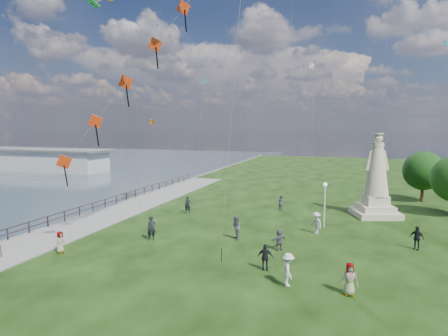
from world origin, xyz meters
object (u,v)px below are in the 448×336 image
(person_6, at_px, (188,205))
(person_9, at_px, (417,238))
(person_11, at_px, (279,240))
(person_7, at_px, (281,203))
(person_8, at_px, (316,223))
(pier_pavilion, at_px, (42,159))
(person_1, at_px, (236,228))
(person_4, at_px, (350,279))
(person_10, at_px, (60,242))
(person_3, at_px, (265,257))
(person_2, at_px, (288,270))
(person_0, at_px, (152,228))
(lamppost, at_px, (325,195))
(statue, at_px, (376,185))

(person_6, xyz_separation_m, person_9, (19.84, -5.00, -0.01))
(person_6, bearing_deg, person_11, -53.01)
(person_7, height_order, person_8, person_8)
(pier_pavilion, relative_size, person_1, 16.12)
(person_4, relative_size, person_10, 1.14)
(person_9, bearing_deg, person_3, -111.72)
(pier_pavilion, distance_m, person_11, 66.02)
(person_4, height_order, person_11, person_4)
(person_7, bearing_deg, person_2, 142.36)
(person_2, height_order, person_9, person_2)
(person_6, bearing_deg, person_8, -29.41)
(person_2, xyz_separation_m, person_9, (7.68, 8.95, -0.07))
(person_10, bearing_deg, pier_pavilion, 50.31)
(person_3, bearing_deg, person_9, -143.86)
(person_0, relative_size, person_10, 1.23)
(person_7, distance_m, person_11, 12.84)
(pier_pavilion, height_order, person_6, pier_pavilion)
(person_1, relative_size, person_10, 1.24)
(lamppost, height_order, person_11, lamppost)
(person_9, bearing_deg, pier_pavilion, -175.74)
(statue, relative_size, person_7, 5.10)
(person_3, bearing_deg, statue, -114.39)
(person_6, relative_size, person_8, 0.97)
(lamppost, xyz_separation_m, person_1, (-6.24, -5.74, -1.90))
(statue, height_order, person_6, statue)
(person_3, height_order, person_7, person_3)
(lamppost, distance_m, person_0, 14.76)
(person_4, bearing_deg, person_9, 52.20)
(statue, height_order, person_11, statue)
(pier_pavilion, distance_m, person_1, 62.18)
(person_3, relative_size, person_4, 0.96)
(person_2, xyz_separation_m, person_10, (-15.72, 0.44, -0.16))
(statue, xyz_separation_m, person_9, (2.15, -9.72, -2.18))
(person_1, bearing_deg, pier_pavilion, -153.92)
(lamppost, relative_size, person_1, 2.11)
(person_4, height_order, person_7, person_4)
(person_9, bearing_deg, person_4, -85.67)
(person_8, bearing_deg, person_11, -67.43)
(person_0, height_order, person_1, person_1)
(pier_pavilion, distance_m, person_7, 58.27)
(person_7, bearing_deg, person_4, 151.43)
(person_0, height_order, person_3, person_0)
(person_4, distance_m, person_6, 20.80)
(person_4, distance_m, person_8, 11.12)
(person_8, bearing_deg, person_10, -102.26)
(lamppost, xyz_separation_m, person_3, (-2.76, -11.11, -2.00))
(lamppost, xyz_separation_m, person_7, (-4.66, 5.47, -2.04))
(person_2, relative_size, person_6, 1.07)
(person_1, distance_m, person_2, 8.81)
(person_2, relative_size, person_4, 1.06)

